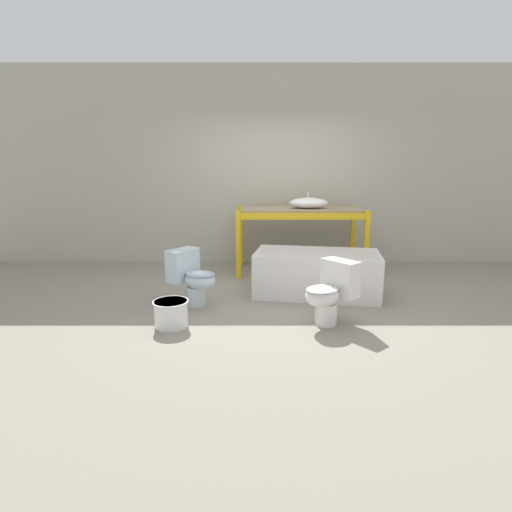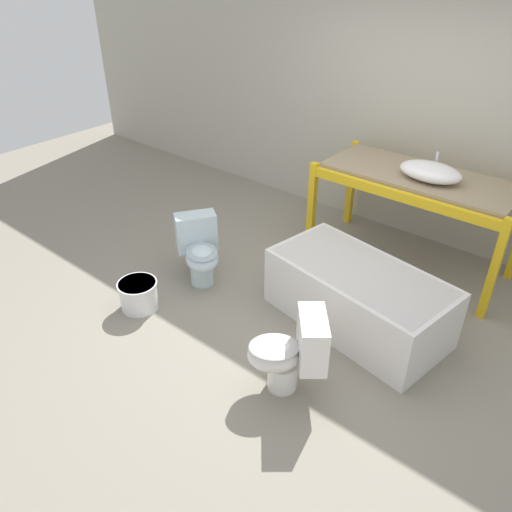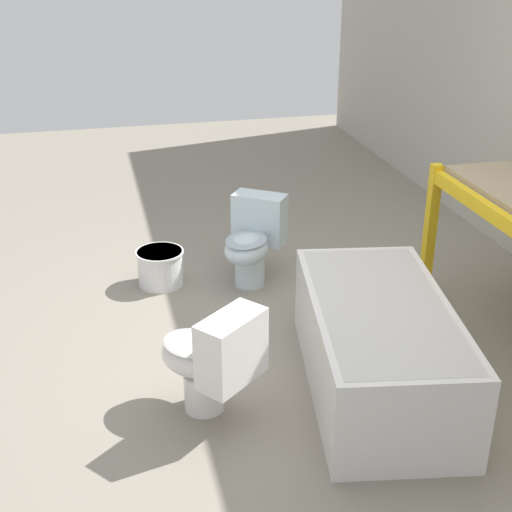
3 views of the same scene
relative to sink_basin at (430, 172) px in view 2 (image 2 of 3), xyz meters
The scene contains 8 objects.
ground_plane 1.69m from the sink_basin, 112.02° to the right, with size 12.00×12.00×0.00m, color gray.
warehouse_wall_rear 1.03m from the sink_basin, 123.35° to the left, with size 10.80×0.08×3.20m.
shelving_rack 0.27m from the sink_basin, 144.03° to the left, with size 1.93×0.89×0.99m.
sink_basin is the anchor object (origin of this frame).
bathtub_main 1.35m from the sink_basin, 91.20° to the right, with size 1.65×1.02×0.56m.
toilet_near 2.27m from the sink_basin, 135.83° to the right, with size 0.66×0.61×0.65m.
toilet_far 2.21m from the sink_basin, 90.70° to the right, with size 0.66×0.63×0.65m.
bucket_white 2.90m from the sink_basin, 127.22° to the right, with size 0.36×0.36×0.27m.
Camera 2 is at (1.97, -3.11, 2.85)m, focal length 35.00 mm.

